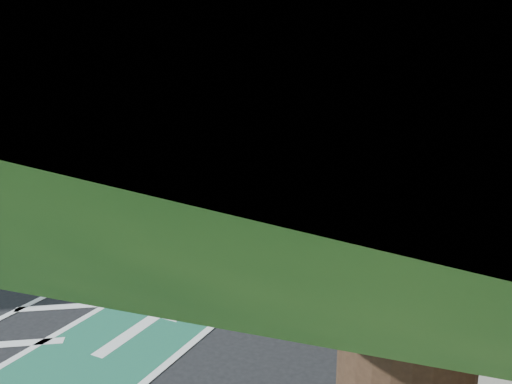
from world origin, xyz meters
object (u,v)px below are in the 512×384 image
Objects in this scene: suv_near at (171,186)px; barrel_a at (220,153)px; suv_far at (221,144)px; skateboarder at (272,178)px.

suv_near is 7.27m from barrel_a.
suv_far is at bearing 112.17° from suv_near.
barrel_a is at bearing 114.37° from suv_near.
suv_far is 1.26m from barrel_a.
suv_far reaches higher than barrel_a.
suv_near is (-2.39, -1.05, -0.24)m from skateboarder.
barrel_a is at bearing 115.46° from suv_far.
skateboarder reaches higher than suv_near.
skateboarder is 0.30× the size of suv_far.
skateboarder is 2.26× the size of barrel_a.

